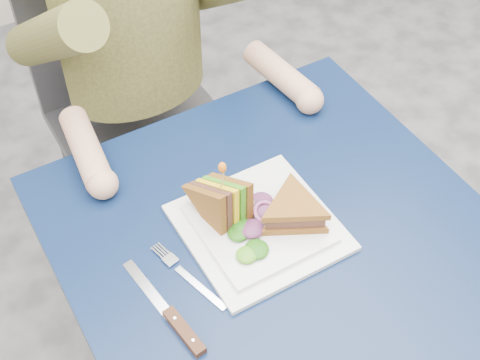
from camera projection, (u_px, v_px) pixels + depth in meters
table at (278, 260)px, 1.25m from camera, size 0.75×0.75×0.73m
chair at (126, 86)px, 1.76m from camera, size 0.42×0.40×0.93m
plate at (259, 226)px, 1.19m from camera, size 0.26×0.26×0.02m
sandwich_flat at (294, 211)px, 1.17m from camera, size 0.19×0.19×0.05m
sandwich_upright at (223, 203)px, 1.17m from camera, size 0.09×0.15×0.15m
fork at (190, 278)px, 1.13m from camera, size 0.06×0.18×0.01m
knife at (177, 323)px, 1.06m from camera, size 0.05×0.22×0.02m
toothpick at (223, 179)px, 1.12m from camera, size 0.01×0.01×0.06m
toothpick_frill at (222, 168)px, 1.10m from camera, size 0.01×0.01×0.02m
lettuce_spill at (259, 214)px, 1.18m from camera, size 0.15×0.13×0.02m
onion_ring at (265, 212)px, 1.18m from camera, size 0.04×0.04×0.02m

